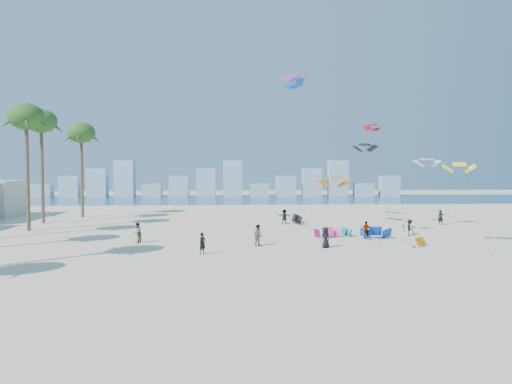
{
  "coord_description": "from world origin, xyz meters",
  "views": [
    {
      "loc": [
        0.29,
        -30.46,
        6.94
      ],
      "look_at": [
        3.0,
        16.0,
        4.5
      ],
      "focal_mm": 33.9,
      "sensor_mm": 36.0,
      "label": 1
    }
  ],
  "objects": [
    {
      "name": "kitesurfers_far",
      "position": [
        8.84,
        18.63,
        0.88
      ],
      "size": [
        34.42,
        18.27,
        1.85
      ],
      "color": "black",
      "rests_on": "ground"
    },
    {
      "name": "flying_kites",
      "position": [
        14.94,
        19.53,
        11.04
      ],
      "size": [
        27.58,
        24.42,
        18.64
      ],
      "color": "orange",
      "rests_on": "ground"
    },
    {
      "name": "ocean",
      "position": [
        0.0,
        72.0,
        0.01
      ],
      "size": [
        220.0,
        220.0,
        0.0
      ],
      "primitive_type": "plane",
      "color": "navy",
      "rests_on": "ground"
    },
    {
      "name": "kitesurfer_mid",
      "position": [
        2.91,
        11.61,
        0.94
      ],
      "size": [
        1.14,
        1.15,
        1.87
      ],
      "primitive_type": "imported",
      "rotation": [
        0.0,
        0.0,
        2.31
      ],
      "color": "gray",
      "rests_on": "ground"
    },
    {
      "name": "distant_skyline",
      "position": [
        -1.19,
        82.0,
        3.09
      ],
      "size": [
        85.0,
        3.0,
        8.4
      ],
      "color": "#9EADBF",
      "rests_on": "ground"
    },
    {
      "name": "kitesurfer_near",
      "position": [
        -1.74,
        7.76,
        0.86
      ],
      "size": [
        0.73,
        0.73,
        1.72
      ],
      "primitive_type": "imported",
      "rotation": [
        0.0,
        0.0,
        0.79
      ],
      "color": "black",
      "rests_on": "ground"
    },
    {
      "name": "grounded_kites",
      "position": [
        12.81,
        19.08,
        0.47
      ],
      "size": [
        12.0,
        20.74,
        1.07
      ],
      "color": "#F9378E",
      "rests_on": "ground"
    },
    {
      "name": "ground",
      "position": [
        0.0,
        0.0,
        0.0
      ],
      "size": [
        220.0,
        220.0,
        0.0
      ],
      "primitive_type": "plane",
      "color": "beige",
      "rests_on": "ground"
    }
  ]
}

